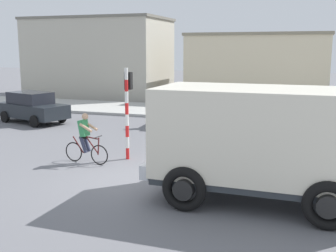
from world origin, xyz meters
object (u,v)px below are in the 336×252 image
object	(u,v)px
truck_foreground	(260,137)
car_red_near	(197,111)
car_white_mid	(32,107)
traffic_light_pole	(128,101)
car_far_side	(299,121)
pedestrian_near_kerb	(154,110)
cyclist	(86,138)

from	to	relation	value
truck_foreground	car_red_near	bearing A→B (deg)	113.87
car_white_mid	traffic_light_pole	bearing A→B (deg)	-33.36
car_far_side	pedestrian_near_kerb	xyz separation A→B (m)	(-6.85, 0.73, 0.03)
truck_foreground	cyclist	world-z (taller)	truck_foreground
cyclist	traffic_light_pole	size ratio (longest dim) A/B	0.54
car_far_side	pedestrian_near_kerb	world-z (taller)	pedestrian_near_kerb
cyclist	car_red_near	size ratio (longest dim) A/B	0.42
cyclist	car_red_near	xyz separation A→B (m)	(1.83, 7.63, -0.05)
pedestrian_near_kerb	car_far_side	bearing A→B (deg)	-6.12
truck_foreground	car_far_side	bearing A→B (deg)	84.90
car_white_mid	car_far_side	world-z (taller)	same
car_far_side	car_red_near	bearing A→B (deg)	163.36
truck_foreground	car_white_mid	size ratio (longest dim) A/B	1.26
truck_foreground	car_red_near	xyz separation A→B (m)	(-4.18, 9.44, -0.85)
car_red_near	pedestrian_near_kerb	world-z (taller)	pedestrian_near_kerb
traffic_light_pole	car_far_side	world-z (taller)	traffic_light_pole
traffic_light_pole	car_white_mid	world-z (taller)	traffic_light_pole
cyclist	traffic_light_pole	world-z (taller)	traffic_light_pole
car_red_near	cyclist	bearing A→B (deg)	-103.45
cyclist	car_white_mid	xyz separation A→B (m)	(-6.71, 6.18, -0.05)
truck_foreground	cyclist	size ratio (longest dim) A/B	3.16
car_red_near	car_far_side	distance (m)	5.10
truck_foreground	car_white_mid	xyz separation A→B (m)	(-12.72, 7.98, -0.85)
traffic_light_pole	car_red_near	world-z (taller)	traffic_light_pole
cyclist	pedestrian_near_kerb	xyz separation A→B (m)	(-0.13, 6.91, -0.02)
truck_foreground	pedestrian_near_kerb	size ratio (longest dim) A/B	3.36
car_red_near	car_white_mid	world-z (taller)	same
traffic_light_pole	car_red_near	bearing A→B (deg)	83.90
car_far_side	pedestrian_near_kerb	size ratio (longest dim) A/B	2.66
truck_foreground	pedestrian_near_kerb	distance (m)	10.69
car_red_near	car_white_mid	size ratio (longest dim) A/B	0.95
cyclist	car_far_side	distance (m)	9.12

